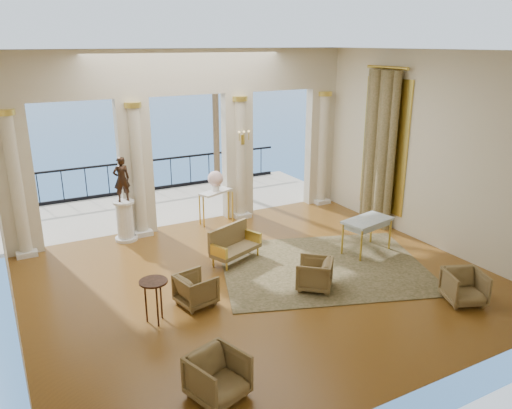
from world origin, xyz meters
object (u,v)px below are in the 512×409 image
armchair_a (218,375)px  statue (121,179)px  armchair_d (196,288)px  console_table (216,196)px  armchair_b (465,285)px  armchair_c (314,273)px  settee (233,244)px  game_table (367,223)px  side_table (154,287)px  pedestal (125,221)px

armchair_a → statue: (0.37, 6.30, 1.19)m
armchair_a → armchair_d: bearing=56.4°
armchair_d → statue: size_ratio=0.61×
console_table → armchair_b: bearing=-92.6°
armchair_a → statue: statue is taller
armchair_c → statue: bearing=-107.3°
settee → game_table: (2.92, -1.04, 0.32)m
armchair_d → side_table: bearing=94.9°
side_table → game_table: bearing=7.0°
game_table → armchair_b: bearing=-101.0°
armchair_a → armchair_d: armchair_a is taller
armchair_a → console_table: bearing=47.9°
settee → side_table: settee is taller
pedestal → settee: bearing=-52.7°
armchair_a → console_table: (2.82, 6.35, 0.39)m
console_table → armchair_c: bearing=-111.0°
game_table → statue: statue is taller
statue → pedestal: bearing=114.0°
settee → side_table: (-2.31, -1.68, 0.28)m
armchair_c → armchair_b: bearing=91.5°
armchair_b → pedestal: size_ratio=0.69×
pedestal → statue: 1.07m
side_table → settee: bearing=36.0°
armchair_d → game_table: size_ratio=0.52×
settee → pedestal: bearing=105.3°
armchair_b → console_table: bearing=132.6°
armchair_a → pedestal: pedestal is taller
statue → armchair_b: bearing=125.4°
armchair_a → side_table: (-0.16, 2.28, 0.32)m
armchair_a → side_table: size_ratio=0.91×
statue → console_table: size_ratio=1.07×
pedestal → console_table: pedestal is taller
armchair_b → armchair_c: bearing=162.1°
armchair_a → game_table: size_ratio=0.56×
armchair_b → side_table: bearing=-179.3°
armchair_c → armchair_d: 2.34m
armchair_c → console_table: size_ratio=0.67×
settee → console_table: bearing=52.5°
armchair_b → armchair_d: 4.99m
armchair_a → armchair_c: 3.59m
armchair_b → console_table: size_ratio=0.68×
settee → statue: size_ratio=1.21×
armchair_c → statue: 5.17m
statue → side_table: bearing=79.9°
armchair_d → pedestal: pedestal is taller
armchair_a → pedestal: size_ratio=0.71×
armchair_c → game_table: size_ratio=0.53×
armchair_c → pedestal: (-2.61, 4.30, 0.14)m
armchair_a → settee: 4.51m
armchair_b → side_table: size_ratio=0.87×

